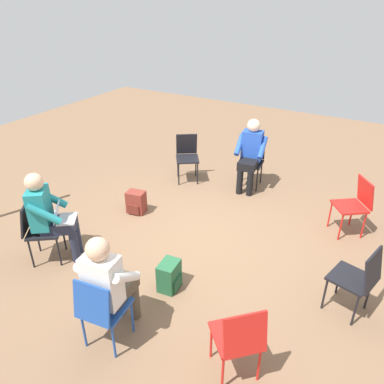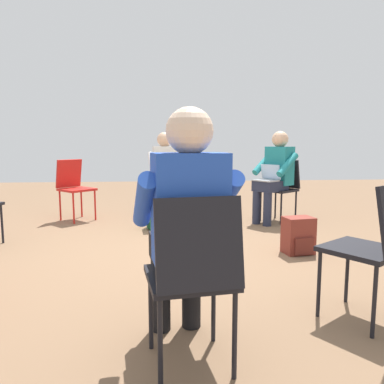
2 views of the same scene
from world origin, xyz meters
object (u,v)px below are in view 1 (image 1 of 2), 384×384
at_px(chair_east, 359,277).
at_px(backpack_by_empty_chair, 136,203).
at_px(chair_northwest, 187,154).
at_px(backpack_near_laptop_user, 169,277).
at_px(chair_southwest, 38,227).
at_px(chair_south, 101,308).
at_px(chair_north, 252,159).
at_px(person_in_white, 109,280).
at_px(person_with_laptop, 49,213).
at_px(chair_northeast, 355,203).
at_px(chair_southeast, 239,337).
at_px(person_in_blue, 251,152).

relative_size(chair_east, backpack_by_empty_chair, 2.36).
bearing_deg(chair_northwest, backpack_by_empty_chair, 51.91).
relative_size(chair_east, backpack_near_laptop_user, 2.36).
distance_m(chair_southwest, chair_northwest, 3.02).
xyz_separation_m(chair_south, chair_north, (-0.10, 4.02, 0.00)).
bearing_deg(person_in_white, person_with_laptop, 151.30).
distance_m(backpack_near_laptop_user, backpack_by_empty_chair, 1.83).
xyz_separation_m(chair_northeast, chair_southwest, (-3.37, -2.66, 0.00)).
relative_size(chair_southwest, person_with_laptop, 0.69).
bearing_deg(chair_south, chair_north, 84.01).
relative_size(chair_northeast, chair_southeast, 1.00).
distance_m(chair_east, backpack_by_empty_chair, 3.39).
distance_m(chair_south, person_in_white, 0.26).
bearing_deg(chair_south, backpack_near_laptop_user, 76.63).
relative_size(chair_southwest, chair_southeast, 1.00).
height_order(chair_east, chair_south, same).
height_order(person_in_blue, backpack_by_empty_chair, person_in_blue).
distance_m(chair_southeast, backpack_by_empty_chair, 3.18).
distance_m(person_with_laptop, person_in_blue, 3.43).
bearing_deg(chair_southeast, chair_north, 65.80).
bearing_deg(chair_northwest, chair_southeast, 92.31).
distance_m(person_in_blue, backpack_near_laptop_user, 2.92).
bearing_deg(chair_northeast, person_in_blue, 35.93).
height_order(person_in_white, backpack_near_laptop_user, person_in_white).
height_order(chair_southwest, backpack_near_laptop_user, chair_southwest).
height_order(chair_east, backpack_by_empty_chair, chair_east).
relative_size(chair_north, chair_northwest, 1.00).
height_order(person_in_white, backpack_by_empty_chair, person_in_white).
bearing_deg(person_in_blue, person_in_white, 82.42).
xyz_separation_m(chair_north, chair_northwest, (-1.10, -0.40, 0.00)).
xyz_separation_m(chair_northeast, backpack_near_laptop_user, (-1.64, -2.29, -0.34)).
bearing_deg(chair_northwest, person_in_white, 74.25).
bearing_deg(backpack_by_empty_chair, person_with_laptop, -97.78).
relative_size(chair_south, chair_southeast, 1.00).
bearing_deg(backpack_near_laptop_user, backpack_by_empty_chair, 139.50).
distance_m(chair_northeast, person_in_white, 3.60).
xyz_separation_m(chair_south, person_in_blue, (-0.08, 3.86, 0.20)).
height_order(chair_north, backpack_near_laptop_user, chair_north).
relative_size(chair_northwest, person_in_blue, 0.69).
xyz_separation_m(chair_northeast, backpack_by_empty_chair, (-3.04, -1.10, -0.34)).
relative_size(chair_east, chair_northeast, 1.00).
relative_size(chair_south, chair_northwest, 1.00).
bearing_deg(chair_south, person_in_blue, 83.71).
bearing_deg(chair_northwest, backpack_near_laptop_user, 81.86).
height_order(chair_south, chair_north, same).
bearing_deg(chair_east, person_with_laptop, 119.46).
distance_m(person_with_laptop, backpack_by_empty_chair, 1.56).
bearing_deg(person_in_blue, chair_north, -90.00).
distance_m(chair_north, chair_northwest, 1.17).
bearing_deg(chair_north, chair_southeast, 101.93).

